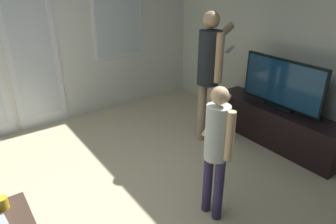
# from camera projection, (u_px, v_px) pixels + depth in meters

# --- Properties ---
(ground_plane) EXTENTS (5.67, 4.60, 0.02)m
(ground_plane) POSITION_uv_depth(u_px,v_px,m) (93.00, 223.00, 2.70)
(ground_plane) COLOR beige
(wall_back_with_doors) EXTENTS (5.67, 0.09, 2.92)m
(wall_back_with_doors) POSITION_uv_depth(u_px,v_px,m) (11.00, 26.00, 3.80)
(wall_back_with_doors) COLOR silver
(wall_back_with_doors) RESTS_ON ground_plane
(wall_right_plain) EXTENTS (0.06, 4.60, 2.89)m
(wall_right_plain) POSITION_uv_depth(u_px,v_px,m) (303.00, 27.00, 3.58)
(wall_right_plain) COLOR silver
(wall_right_plain) RESTS_ON ground_plane
(tv_stand) EXTENTS (0.41, 1.71, 0.49)m
(tv_stand) POSITION_uv_depth(u_px,v_px,m) (275.00, 125.00, 3.89)
(tv_stand) COLOR black
(tv_stand) RESTS_ON ground_plane
(flat_screen_tv) EXTENTS (0.08, 1.08, 0.62)m
(flat_screen_tv) POSITION_uv_depth(u_px,v_px,m) (282.00, 84.00, 3.66)
(flat_screen_tv) COLOR black
(flat_screen_tv) RESTS_ON tv_stand
(person_adult) EXTENTS (0.68, 0.45, 1.65)m
(person_adult) POSITION_uv_depth(u_px,v_px,m) (210.00, 69.00, 3.59)
(person_adult) COLOR tan
(person_adult) RESTS_ON ground_plane
(person_child) EXTENTS (0.41, 0.35, 1.24)m
(person_child) POSITION_uv_depth(u_px,v_px,m) (217.00, 143.00, 2.50)
(person_child) COLOR #3A305B
(person_child) RESTS_ON ground_plane
(cup_near_edge) EXTENTS (0.08, 0.08, 0.09)m
(cup_near_edge) POSITION_uv_depth(u_px,v_px,m) (3.00, 203.00, 2.19)
(cup_near_edge) COLOR gold
(cup_near_edge) RESTS_ON coffee_table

